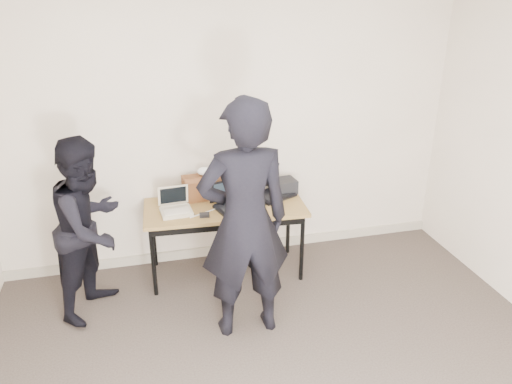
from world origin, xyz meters
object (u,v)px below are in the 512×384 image
object	(u,v)px
equipment_box	(284,186)
person_typist	(245,222)
laptop_beige	(176,208)
leather_satchel	(202,187)
laptop_center	(230,201)
laptop_right	(270,189)
person_observer	(90,227)
desk	(225,212)

from	to	relation	value
equipment_box	person_typist	bearing A→B (deg)	-121.16
laptop_beige	leather_satchel	xyz separation A→B (m)	(0.28, 0.24, 0.08)
laptop_beige	laptop_center	distance (m)	0.51
leather_satchel	person_typist	distance (m)	1.11
equipment_box	leather_satchel	bearing A→B (deg)	177.47
laptop_beige	laptop_center	size ratio (longest dim) A/B	0.78
laptop_right	leather_satchel	bearing A→B (deg)	149.05
person_observer	laptop_center	bearing A→B (deg)	-47.90
desk	person_observer	bearing A→B (deg)	-164.37
leather_satchel	person_typist	size ratio (longest dim) A/B	0.19
person_observer	desk	bearing A→B (deg)	-46.86
desk	person_observer	distance (m)	1.23
laptop_right	desk	bearing A→B (deg)	173.39
laptop_right	person_observer	size ratio (longest dim) A/B	0.31
equipment_box	laptop_center	bearing A→B (deg)	-160.58
laptop_beige	laptop_right	distance (m)	0.96
laptop_right	leather_satchel	world-z (taller)	laptop_right
laptop_beige	laptop_center	world-z (taller)	laptop_center
laptop_center	person_typist	xyz separation A→B (m)	(-0.06, -0.85, 0.20)
laptop_beige	equipment_box	xyz separation A→B (m)	(1.09, 0.20, 0.02)
desk	laptop_right	distance (m)	0.52
person_observer	equipment_box	bearing A→B (deg)	-45.21
laptop_right	person_typist	size ratio (longest dim) A/B	0.25
person_observer	person_typist	bearing A→B (deg)	-86.16
equipment_box	laptop_right	bearing A→B (deg)	-170.28
equipment_box	person_typist	xyz separation A→B (m)	(-0.64, -1.06, 0.19)
equipment_box	person_observer	world-z (taller)	person_observer
laptop_beige	person_typist	bearing A→B (deg)	-66.63
laptop_center	leather_satchel	xyz separation A→B (m)	(-0.23, 0.24, 0.07)
laptop_beige	laptop_right	size ratio (longest dim) A/B	0.61
laptop_beige	person_observer	size ratio (longest dim) A/B	0.19
desk	person_observer	xyz separation A→B (m)	(-1.19, -0.26, 0.12)
leather_satchel	person_typist	bearing A→B (deg)	-87.19
laptop_right	equipment_box	world-z (taller)	laptop_right
desk	leather_satchel	bearing A→B (deg)	131.53
laptop_right	person_typist	distance (m)	1.16
laptop_center	laptop_right	xyz separation A→B (m)	(0.43, 0.18, 0.01)
equipment_box	person_typist	size ratio (longest dim) A/B	0.12
desk	person_typist	xyz separation A→B (m)	(-0.01, -0.86, 0.32)
laptop_beige	person_observer	world-z (taller)	person_observer
laptop_center	equipment_box	bearing A→B (deg)	4.06
leather_satchel	person_typist	world-z (taller)	person_typist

